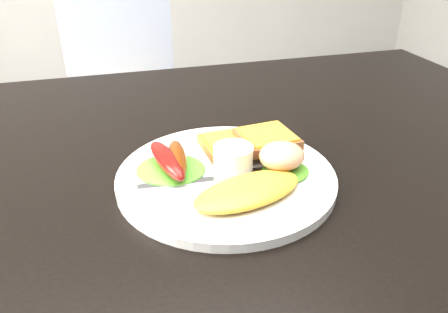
{
  "coord_description": "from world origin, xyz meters",
  "views": [
    {
      "loc": [
        -0.18,
        -0.59,
        1.06
      ],
      "look_at": [
        -0.04,
        -0.1,
        0.78
      ],
      "focal_mm": 35.0,
      "sensor_mm": 36.0,
      "label": 1
    }
  ],
  "objects_px": {
    "dining_table": "(230,153)",
    "person": "(273,52)",
    "plate": "(226,177)",
    "dining_chair": "(130,118)"
  },
  "relations": [
    {
      "from": "person",
      "to": "dining_table",
      "type": "bearing_deg",
      "value": 75.65
    },
    {
      "from": "dining_table",
      "to": "person",
      "type": "relative_size",
      "value": 0.79
    },
    {
      "from": "dining_table",
      "to": "plate",
      "type": "relative_size",
      "value": 4.13
    },
    {
      "from": "dining_table",
      "to": "plate",
      "type": "xyz_separation_m",
      "value": [
        -0.04,
        -0.11,
        0.03
      ]
    },
    {
      "from": "plate",
      "to": "dining_chair",
      "type": "bearing_deg",
      "value": 94.42
    },
    {
      "from": "person",
      "to": "plate",
      "type": "xyz_separation_m",
      "value": [
        -0.29,
        -0.56,
        -0.0
      ]
    },
    {
      "from": "dining_table",
      "to": "person",
      "type": "xyz_separation_m",
      "value": [
        0.25,
        0.45,
        0.03
      ]
    },
    {
      "from": "dining_table",
      "to": "plate",
      "type": "height_order",
      "value": "plate"
    },
    {
      "from": "dining_table",
      "to": "dining_chair",
      "type": "height_order",
      "value": "dining_table"
    },
    {
      "from": "dining_chair",
      "to": "dining_table",
      "type": "bearing_deg",
      "value": -88.89
    }
  ]
}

